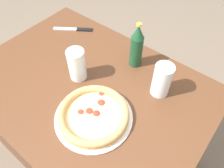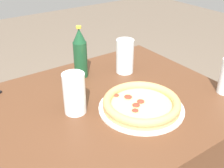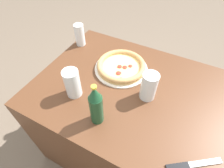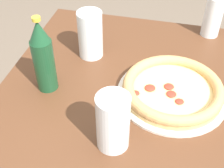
{
  "view_description": "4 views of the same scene",
  "coord_description": "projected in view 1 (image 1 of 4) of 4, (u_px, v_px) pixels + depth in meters",
  "views": [
    {
      "loc": [
        -0.49,
        0.43,
        1.49
      ],
      "look_at": [
        -0.12,
        -0.04,
        0.77
      ],
      "focal_mm": 35.0,
      "sensor_mm": 36.0,
      "label": 1
    },
    {
      "loc": [
        0.44,
        0.76,
        1.31
      ],
      "look_at": [
        -0.11,
        -0.03,
        0.78
      ],
      "focal_mm": 45.0,
      "sensor_mm": 36.0,
      "label": 2
    },
    {
      "loc": [
        0.16,
        -0.6,
        1.44
      ],
      "look_at": [
        -0.11,
        -0.06,
        0.77
      ],
      "focal_mm": 28.0,
      "sensor_mm": 36.0,
      "label": 3
    },
    {
      "loc": [
        0.53,
        0.1,
        1.35
      ],
      "look_at": [
        -0.1,
        -0.06,
        0.76
      ],
      "focal_mm": 50.0,
      "sensor_mm": 36.0,
      "label": 4
    }
  ],
  "objects": [
    {
      "name": "ground_plane",
      "position": [
        96.0,
        149.0,
        1.55
      ],
      "size": [
        8.0,
        8.0,
        0.0
      ],
      "primitive_type": "plane",
      "color": "#6B5B4C"
    },
    {
      "name": "table",
      "position": [
        92.0,
        124.0,
        1.28
      ],
      "size": [
        1.11,
        0.79,
        0.72
      ],
      "color": "#56331E",
      "rests_on": "ground_plane"
    },
    {
      "name": "pizza_salami",
      "position": [
        93.0,
        115.0,
        0.87
      ],
      "size": [
        0.32,
        0.32,
        0.05
      ],
      "color": "silver",
      "rests_on": "table"
    },
    {
      "name": "glass_red_wine",
      "position": [
        162.0,
        81.0,
        0.92
      ],
      "size": [
        0.08,
        0.08,
        0.16
      ],
      "color": "white",
      "rests_on": "table"
    },
    {
      "name": "glass_iced_tea",
      "position": [
        77.0,
        66.0,
        0.98
      ],
      "size": [
        0.08,
        0.08,
        0.15
      ],
      "color": "white",
      "rests_on": "table"
    },
    {
      "name": "beer_bottle",
      "position": [
        137.0,
        46.0,
        1.0
      ],
      "size": [
        0.06,
        0.06,
        0.23
      ],
      "color": "#194728",
      "rests_on": "table"
    },
    {
      "name": "knife",
      "position": [
        75.0,
        29.0,
        1.26
      ],
      "size": [
        0.2,
        0.15,
        0.01
      ],
      "color": "black",
      "rests_on": "table"
    }
  ]
}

